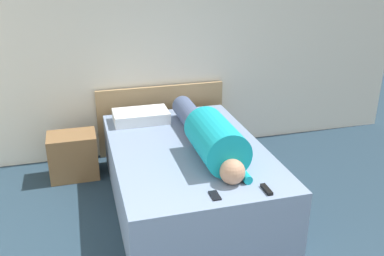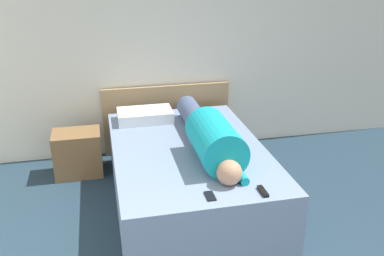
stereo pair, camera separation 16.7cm
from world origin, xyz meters
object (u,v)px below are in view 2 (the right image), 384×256
at_px(nightstand, 78,153).
at_px(cell_phone, 210,196).
at_px(pillow_near_headboard, 145,115).
at_px(tv_remote, 263,191).
at_px(person_lying, 210,136).
at_px(bed, 188,174).

height_order(nightstand, cell_phone, cell_phone).
relative_size(pillow_near_headboard, cell_phone, 4.39).
xyz_separation_m(nightstand, tv_remote, (1.40, -1.71, 0.34)).
bearing_deg(person_lying, cell_phone, -104.57).
bearing_deg(tv_remote, person_lying, 105.27).
bearing_deg(bed, nightstand, 142.26).
height_order(tv_remote, cell_phone, tv_remote).
height_order(bed, tv_remote, tv_remote).
bearing_deg(person_lying, pillow_near_headboard, 117.23).
distance_m(bed, tv_remote, 1.03).
bearing_deg(pillow_near_headboard, nightstand, 176.45).
bearing_deg(cell_phone, nightstand, 120.90).
distance_m(pillow_near_headboard, cell_phone, 1.66).
bearing_deg(bed, cell_phone, -91.79).
distance_m(nightstand, pillow_near_headboard, 0.82).
relative_size(bed, cell_phone, 15.95).
xyz_separation_m(bed, tv_remote, (0.37, -0.91, 0.30)).
height_order(nightstand, pillow_near_headboard, pillow_near_headboard).
relative_size(nightstand, tv_remote, 3.30).
xyz_separation_m(person_lying, cell_phone, (-0.19, -0.73, -0.16)).
height_order(pillow_near_headboard, tv_remote, pillow_near_headboard).
xyz_separation_m(person_lying, pillow_near_headboard, (-0.47, 0.91, -0.10)).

